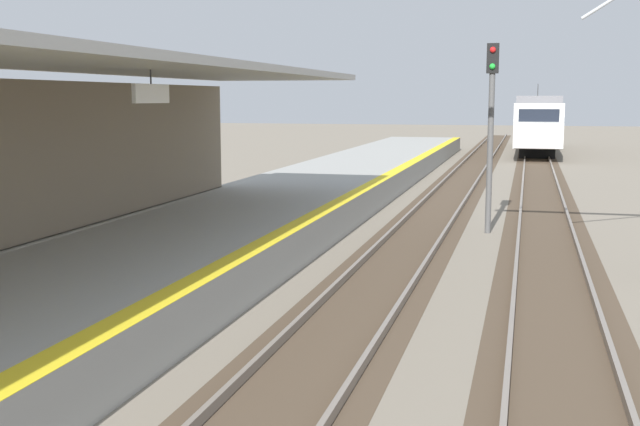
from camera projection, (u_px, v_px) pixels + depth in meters
The scene contains 5 objects.
station_platform at pixel (222, 232), 19.65m from camera, with size 5.00×80.00×0.91m.
track_pair_nearest_platform at pixel (421, 230), 22.43m from camera, with size 2.34×120.00×0.16m.
track_pair_middle at pixel (546, 235), 21.58m from camera, with size 2.34×120.00×0.16m.
approaching_train at pixel (537, 121), 55.21m from camera, with size 2.93×19.60×4.76m.
rail_signal_post at pixel (491, 118), 21.75m from camera, with size 0.32×0.34×5.20m.
Camera 1 is at (4.73, -2.13, 3.74)m, focal length 44.67 mm.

